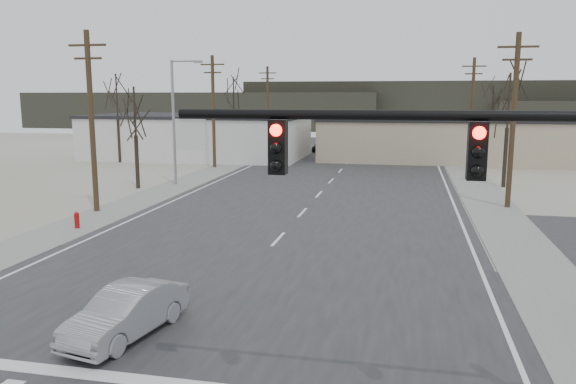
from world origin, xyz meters
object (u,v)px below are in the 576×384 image
fire_hydrant (77,220)px  sedan_crossing (126,312)px  traffic_signal_mast (541,207)px  car_far_a (366,146)px  car_far_b (322,146)px

fire_hydrant → sedan_crossing: size_ratio=0.21×
traffic_signal_mast → sedan_crossing: traffic_signal_mast is taller
fire_hydrant → car_far_a: bearing=74.0°
fire_hydrant → traffic_signal_mast: bearing=-38.1°
car_far_a → fire_hydrant: bearing=93.4°
traffic_signal_mast → sedan_crossing: 10.86m
fire_hydrant → car_far_b: (6.16, 40.27, 0.26)m
car_far_a → car_far_b: size_ratio=1.36×
sedan_crossing → car_far_b: size_ratio=1.03×
fire_hydrant → car_far_b: 40.74m
traffic_signal_mast → fire_hydrant: bearing=141.9°
sedan_crossing → car_far_b: car_far_b is taller
car_far_a → car_far_b: bearing=7.5°
traffic_signal_mast → car_far_a: traffic_signal_mast is taller
fire_hydrant → car_far_b: bearing=81.3°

